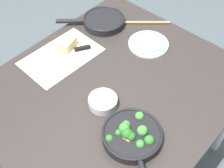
{
  "coord_description": "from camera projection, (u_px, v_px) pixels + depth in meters",
  "views": [
    {
      "loc": [
        -0.72,
        -0.64,
        1.85
      ],
      "look_at": [
        0.0,
        0.0,
        0.75
      ],
      "focal_mm": 50.0,
      "sensor_mm": 36.0,
      "label": 1
    }
  ],
  "objects": [
    {
      "name": "dining_table_red",
      "position": [
        112.0,
        97.0,
        1.53
      ],
      "size": [
        1.18,
        1.02,
        0.73
      ],
      "color": "#2D2826",
      "rests_on": "ground_plane"
    },
    {
      "name": "prep_bowl_steel",
      "position": [
        103.0,
        102.0,
        1.39
      ],
      "size": [
        0.13,
        0.13,
        0.04
      ],
      "color": "#B7B7BC",
      "rests_on": "dining_table_red"
    },
    {
      "name": "skillet_eggs",
      "position": [
        103.0,
        21.0,
        1.77
      ],
      "size": [
        0.31,
        0.32,
        0.05
      ],
      "rotation": [
        0.0,
        0.0,
        2.34
      ],
      "color": "black",
      "rests_on": "dining_table_red"
    },
    {
      "name": "grater_knife",
      "position": [
        75.0,
        50.0,
        1.63
      ],
      "size": [
        0.21,
        0.14,
        0.02
      ],
      "rotation": [
        0.0,
        0.0,
        2.61
      ],
      "color": "silver",
      "rests_on": "dining_table_red"
    },
    {
      "name": "wooden_spoon",
      "position": [
        127.0,
        22.0,
        1.78
      ],
      "size": [
        0.29,
        0.32,
        0.02
      ],
      "rotation": [
        0.0,
        0.0,
        2.3
      ],
      "color": "#A87A4C",
      "rests_on": "dining_table_red"
    },
    {
      "name": "parchment_sheet",
      "position": [
        61.0,
        56.0,
        1.61
      ],
      "size": [
        0.4,
        0.27,
        0.0
      ],
      "color": "beige",
      "rests_on": "dining_table_red"
    },
    {
      "name": "cheese_block",
      "position": [
        67.0,
        44.0,
        1.63
      ],
      "size": [
        0.11,
        0.09,
        0.05
      ],
      "color": "#EFD67A",
      "rests_on": "dining_table_red"
    },
    {
      "name": "skillet_broccoli",
      "position": [
        132.0,
        135.0,
        1.26
      ],
      "size": [
        0.29,
        0.35,
        0.08
      ],
      "rotation": [
        0.0,
        0.0,
        4.09
      ],
      "color": "black",
      "rests_on": "dining_table_red"
    },
    {
      "name": "dinner_plate_stack",
      "position": [
        149.0,
        43.0,
        1.66
      ],
      "size": [
        0.21,
        0.21,
        0.03
      ],
      "color": "white",
      "rests_on": "dining_table_red"
    },
    {
      "name": "ground_plane",
      "position": [
        112.0,
        160.0,
        2.02
      ],
      "size": [
        14.0,
        14.0,
        0.0
      ],
      "primitive_type": "plane",
      "color": "#424C51"
    }
  ]
}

